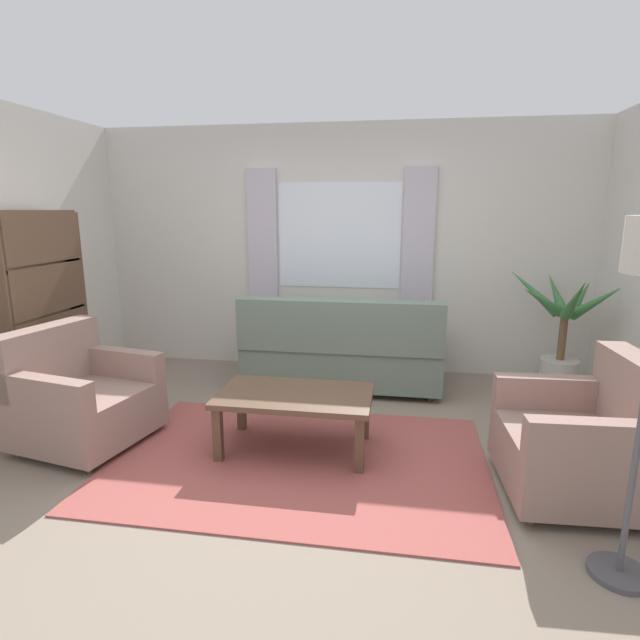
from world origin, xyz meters
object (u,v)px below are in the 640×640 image
couch (342,351)px  coffee_table (295,401)px  armchair_right (585,442)px  bookshelf (43,311)px  potted_plant (562,340)px  armchair_left (80,398)px

couch → coffee_table: couch is taller
couch → armchair_right: couch is taller
armchair_right → bookshelf: (-4.14, 0.74, 0.53)m
couch → potted_plant: size_ratio=1.57×
coffee_table → potted_plant: (2.22, 1.49, 0.16)m
couch → armchair_right: bearing=135.0°
armchair_left → coffee_table: size_ratio=0.89×
armchair_left → bookshelf: (-0.68, 0.58, 0.53)m
bookshelf → potted_plant: bearing=103.1°
coffee_table → potted_plant: potted_plant is taller
armchair_left → bookshelf: size_ratio=0.57×
armchair_right → coffee_table: size_ratio=0.80×
armchair_right → potted_plant: (0.37, 1.79, 0.19)m
couch → armchair_left: bearing=40.2°
couch → bookshelf: bearing=20.6°
couch → coffee_table: (-0.18, -1.37, 0.01)m
couch → bookshelf: size_ratio=1.10×
armchair_right → coffee_table: bearing=-102.0°
armchair_left → coffee_table: (1.61, 0.13, 0.03)m
armchair_left → armchair_right: 3.47m
bookshelf → coffee_table: bearing=79.0°
potted_plant → armchair_left: bearing=-157.0°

